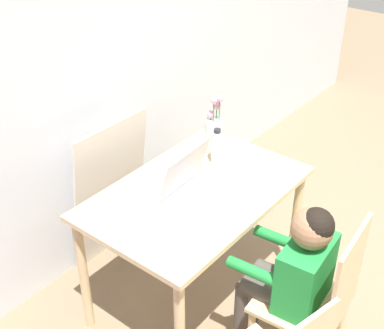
{
  "coord_description": "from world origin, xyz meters",
  "views": [
    {
      "loc": [
        -2.0,
        0.05,
        2.33
      ],
      "look_at": [
        -0.27,
        1.44,
        0.94
      ],
      "focal_mm": 50.0,
      "sensor_mm": 36.0,
      "label": 1
    }
  ],
  "objects_px": {
    "water_bottle": "(217,147)",
    "person_seated": "(296,266)",
    "chair_occupied": "(317,301)",
    "laptop": "(194,186)",
    "flower_vase": "(215,132)"
  },
  "relations": [
    {
      "from": "water_bottle",
      "to": "person_seated",
      "type": "bearing_deg",
      "value": -114.49
    },
    {
      "from": "chair_occupied",
      "to": "laptop",
      "type": "relative_size",
      "value": 2.46
    },
    {
      "from": "flower_vase",
      "to": "water_bottle",
      "type": "height_order",
      "value": "flower_vase"
    },
    {
      "from": "flower_vase",
      "to": "water_bottle",
      "type": "distance_m",
      "value": 0.14
    },
    {
      "from": "chair_occupied",
      "to": "flower_vase",
      "type": "bearing_deg",
      "value": -119.19
    },
    {
      "from": "chair_occupied",
      "to": "flower_vase",
      "type": "relative_size",
      "value": 2.54
    },
    {
      "from": "flower_vase",
      "to": "water_bottle",
      "type": "bearing_deg",
      "value": -138.19
    },
    {
      "from": "laptop",
      "to": "flower_vase",
      "type": "relative_size",
      "value": 1.03
    },
    {
      "from": "water_bottle",
      "to": "laptop",
      "type": "bearing_deg",
      "value": -163.62
    },
    {
      "from": "laptop",
      "to": "flower_vase",
      "type": "distance_m",
      "value": 0.47
    },
    {
      "from": "laptop",
      "to": "chair_occupied",
      "type": "bearing_deg",
      "value": -92.13
    },
    {
      "from": "chair_occupied",
      "to": "person_seated",
      "type": "relative_size",
      "value": 0.94
    },
    {
      "from": "laptop",
      "to": "flower_vase",
      "type": "bearing_deg",
      "value": 19.82
    },
    {
      "from": "chair_occupied",
      "to": "laptop",
      "type": "height_order",
      "value": "laptop"
    },
    {
      "from": "chair_occupied",
      "to": "water_bottle",
      "type": "xyz_separation_m",
      "value": [
        0.31,
        0.82,
        0.4
      ]
    }
  ]
}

